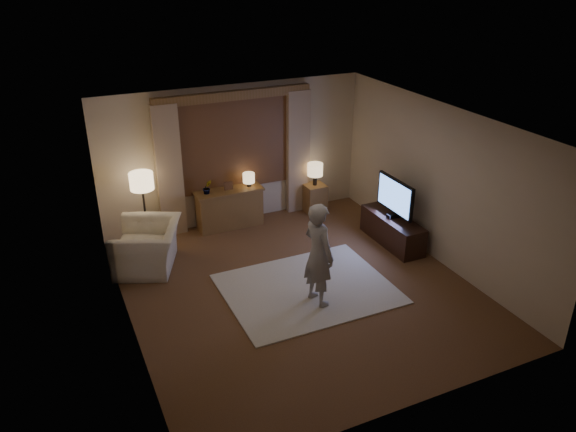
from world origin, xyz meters
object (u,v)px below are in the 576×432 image
sideboard (230,209)px  side_table (315,198)px  person (318,254)px  armchair (148,247)px  tv_stand (392,230)px

sideboard → side_table: 1.76m
sideboard → person: person is taller
armchair → tv_stand: (4.08, -0.96, -0.12)m
tv_stand → person: 2.40m
tv_stand → side_table: bearing=109.4°
sideboard → side_table: (1.75, -0.05, -0.07)m
armchair → person: (2.02, -2.07, 0.43)m
sideboard → armchair: bearing=-152.8°
armchair → person: 2.92m
armchair → tv_stand: 4.19m
armchair → side_table: armchair is taller
side_table → tv_stand: (0.63, -1.78, -0.03)m
armchair → person: person is taller
tv_stand → person: bearing=-151.7°
sideboard → tv_stand: bearing=-37.6°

